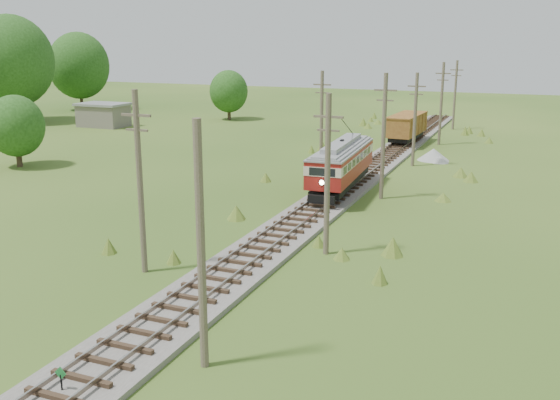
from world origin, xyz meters
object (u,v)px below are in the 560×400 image
at_px(streetcar, 341,161).
at_px(gondola, 407,126).
at_px(gravel_pile, 434,155).
at_px(switch_marker, 61,379).

bearing_deg(streetcar, gondola, 86.39).
relative_size(streetcar, gravel_pile, 3.43).
bearing_deg(switch_marker, gravel_pile, 84.24).
height_order(streetcar, gondola, streetcar).
relative_size(switch_marker, gondola, 0.13).
height_order(gondola, gravel_pile, gondola).
distance_m(gondola, gravel_pile, 9.72).
height_order(switch_marker, streetcar, streetcar).
bearing_deg(streetcar, gravel_pile, 70.82).
xyz_separation_m(switch_marker, gravel_pile, (4.63, 45.85, -0.10)).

